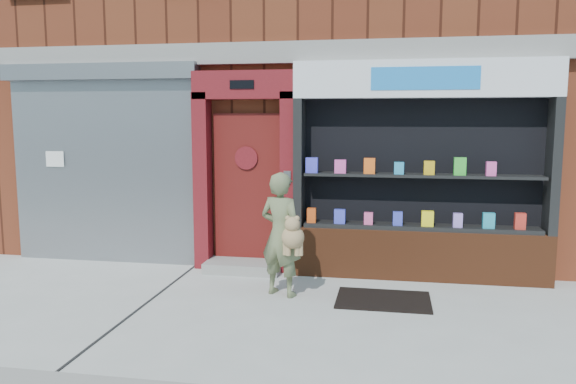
# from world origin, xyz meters

# --- Properties ---
(ground) EXTENTS (80.00, 80.00, 0.00)m
(ground) POSITION_xyz_m (0.00, 0.00, 0.00)
(ground) COLOR #9E9E99
(ground) RESTS_ON ground
(building) EXTENTS (12.00, 8.16, 8.00)m
(building) POSITION_xyz_m (-0.00, 5.99, 4.00)
(building) COLOR #5B2514
(building) RESTS_ON ground
(shutter_bay) EXTENTS (3.10, 0.30, 3.04)m
(shutter_bay) POSITION_xyz_m (-3.00, 1.93, 1.72)
(shutter_bay) COLOR gray
(shutter_bay) RESTS_ON ground
(red_door_bay) EXTENTS (1.52, 0.58, 2.90)m
(red_door_bay) POSITION_xyz_m (-0.75, 1.86, 1.46)
(red_door_bay) COLOR #5A0F14
(red_door_bay) RESTS_ON ground
(pharmacy_bay) EXTENTS (3.50, 0.41, 3.00)m
(pharmacy_bay) POSITION_xyz_m (1.75, 1.81, 1.37)
(pharmacy_bay) COLOR brown
(pharmacy_bay) RESTS_ON ground
(woman) EXTENTS (0.67, 0.60, 1.57)m
(woman) POSITION_xyz_m (0.01, 0.71, 0.79)
(woman) COLOR #656E48
(woman) RESTS_ON ground
(doormat) EXTENTS (1.15, 0.81, 0.03)m
(doormat) POSITION_xyz_m (1.28, 0.70, 0.01)
(doormat) COLOR black
(doormat) RESTS_ON ground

